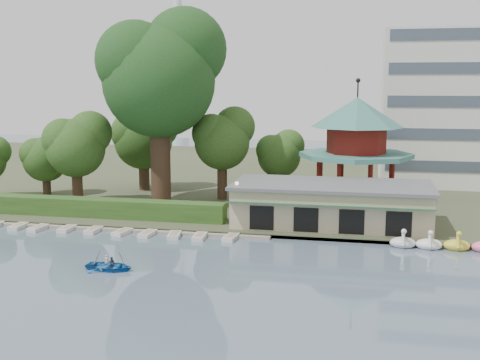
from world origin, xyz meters
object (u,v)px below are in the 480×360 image
(dock, at_px, (94,227))
(pavilion, at_px, (356,140))
(big_tree, at_px, (161,71))
(rowboat_with_passengers, at_px, (109,263))
(boathouse, at_px, (331,204))

(dock, height_order, pavilion, pavilion)
(dock, distance_m, pavilion, 29.14)
(big_tree, height_order, rowboat_with_passengers, big_tree)
(pavilion, distance_m, big_tree, 22.44)
(pavilion, bearing_deg, boathouse, -101.28)
(dock, distance_m, boathouse, 22.62)
(dock, xyz_separation_m, boathouse, (22.00, 4.77, 2.25))
(big_tree, bearing_deg, pavilion, 10.35)
(boathouse, height_order, big_tree, big_tree)
(boathouse, bearing_deg, rowboat_with_passengers, -133.00)
(pavilion, relative_size, big_tree, 0.63)
(dock, bearing_deg, rowboat_with_passengers, -59.90)
(boathouse, distance_m, big_tree, 23.46)
(boathouse, height_order, pavilion, pavilion)
(dock, relative_size, pavilion, 2.52)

